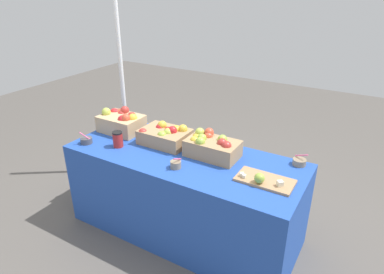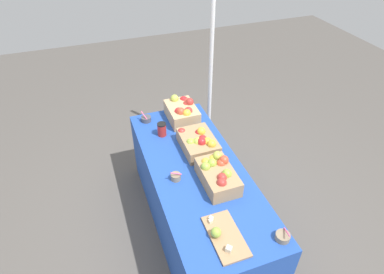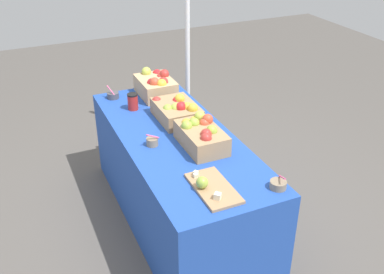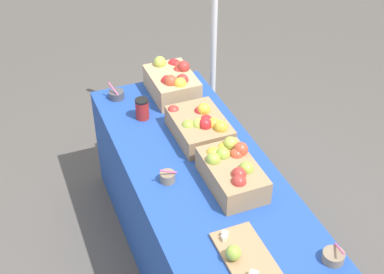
# 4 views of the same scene
# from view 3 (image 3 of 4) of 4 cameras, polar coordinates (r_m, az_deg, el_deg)

# --- Properties ---
(ground_plane) EXTENTS (10.00, 10.00, 0.00)m
(ground_plane) POSITION_cam_3_polar(r_m,az_deg,el_deg) (3.58, -1.80, -10.25)
(ground_plane) COLOR #56514C
(table) EXTENTS (1.90, 0.76, 0.74)m
(table) POSITION_cam_3_polar(r_m,az_deg,el_deg) (3.36, -1.89, -5.37)
(table) COLOR #234CAD
(table) RESTS_ON ground_plane
(apple_crate_left) EXTENTS (0.38, 0.27, 0.21)m
(apple_crate_left) POSITION_cam_3_polar(r_m,az_deg,el_deg) (3.79, -4.58, 6.67)
(apple_crate_left) COLOR tan
(apple_crate_left) RESTS_ON table
(apple_crate_middle) EXTENTS (0.40, 0.28, 0.17)m
(apple_crate_middle) POSITION_cam_3_polar(r_m,az_deg,el_deg) (3.37, -1.95, 3.44)
(apple_crate_middle) COLOR tan
(apple_crate_middle) RESTS_ON table
(apple_crate_right) EXTENTS (0.41, 0.24, 0.19)m
(apple_crate_right) POSITION_cam_3_polar(r_m,az_deg,el_deg) (3.01, 1.14, 0.30)
(apple_crate_right) COLOR tan
(apple_crate_right) RESTS_ON table
(cutting_board_front) EXTENTS (0.39, 0.21, 0.09)m
(cutting_board_front) POSITION_cam_3_polar(r_m,az_deg,el_deg) (2.61, 2.44, -6.39)
(cutting_board_front) COLOR tan
(cutting_board_front) RESTS_ON table
(sample_bowl_near) EXTENTS (0.10, 0.10, 0.11)m
(sample_bowl_near) POSITION_cam_3_polar(r_m,az_deg,el_deg) (3.80, -10.05, 5.27)
(sample_bowl_near) COLOR #4C4C51
(sample_bowl_near) RESTS_ON table
(sample_bowl_mid) EXTENTS (0.08, 0.09, 0.10)m
(sample_bowl_mid) POSITION_cam_3_polar(r_m,az_deg,el_deg) (3.05, -5.10, -0.59)
(sample_bowl_mid) COLOR gray
(sample_bowl_mid) RESTS_ON table
(sample_bowl_far) EXTENTS (0.10, 0.10, 0.10)m
(sample_bowl_far) POSITION_cam_3_polar(r_m,az_deg,el_deg) (2.67, 10.95, -5.97)
(sample_bowl_far) COLOR gray
(sample_bowl_far) RESTS_ON table
(coffee_cup) EXTENTS (0.08, 0.08, 0.13)m
(coffee_cup) POSITION_cam_3_polar(r_m,az_deg,el_deg) (3.56, -7.56, 4.50)
(coffee_cup) COLOR red
(coffee_cup) RESTS_ON table
(tent_pole) EXTENTS (0.04, 0.04, 2.16)m
(tent_pole) POSITION_cam_3_polar(r_m,az_deg,el_deg) (4.17, -0.58, 12.47)
(tent_pole) COLOR white
(tent_pole) RESTS_ON ground_plane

